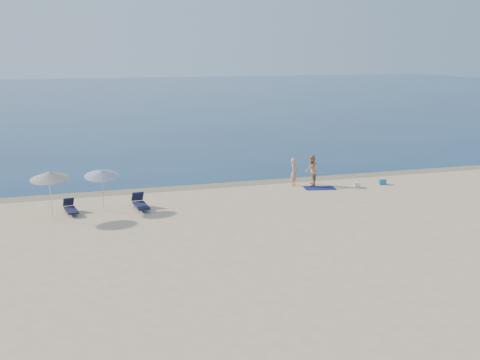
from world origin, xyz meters
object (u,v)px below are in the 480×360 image
object	(u,v)px
person_left	(294,172)
person_right	(312,170)
umbrella_near	(101,173)
blue_cooler	(382,182)

from	to	relation	value
person_left	person_right	bearing A→B (deg)	-63.27
person_right	umbrella_near	bearing A→B (deg)	-62.20
person_left	person_right	world-z (taller)	person_right
person_right	umbrella_near	world-z (taller)	umbrella_near
person_left	person_right	size ratio (longest dim) A/B	0.91
person_left	umbrella_near	size ratio (longest dim) A/B	0.74
blue_cooler	person_left	bearing A→B (deg)	176.10
person_right	blue_cooler	world-z (taller)	person_right
blue_cooler	umbrella_near	size ratio (longest dim) A/B	0.19
person_right	blue_cooler	xyz separation A→B (m)	(4.34, -1.15, -0.79)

